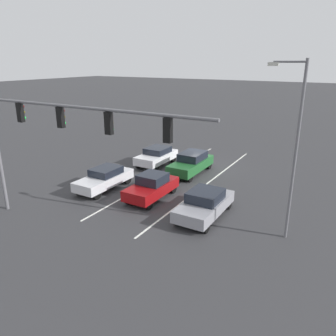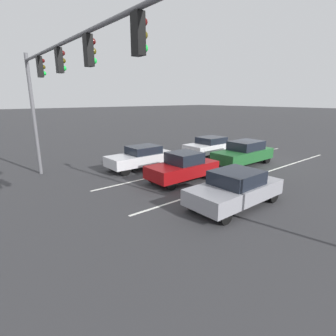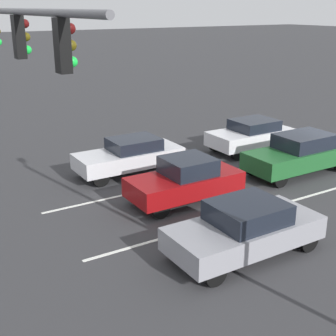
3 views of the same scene
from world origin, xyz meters
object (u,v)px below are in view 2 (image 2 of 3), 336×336
at_px(car_maroon_midlane_front, 183,167).
at_px(car_darkgreen_midlane_second, 244,153).
at_px(car_gray_leftlane_front, 235,188).
at_px(car_white_rightlane_second, 210,146).
at_px(traffic_signal_gantry, 56,77).
at_px(car_silver_rightlane_front, 141,157).

xyz_separation_m(car_maroon_midlane_front, car_darkgreen_midlane_second, (0.01, -5.59, 0.05)).
height_order(car_maroon_midlane_front, car_darkgreen_midlane_second, car_darkgreen_midlane_second).
relative_size(car_gray_leftlane_front, car_white_rightlane_second, 1.08).
bearing_deg(car_maroon_midlane_front, car_gray_leftlane_front, 170.36).
height_order(car_maroon_midlane_front, traffic_signal_gantry, traffic_signal_gantry).
bearing_deg(car_silver_rightlane_front, car_white_rightlane_second, -91.64).
distance_m(car_maroon_midlane_front, car_silver_rightlane_front, 3.62).
height_order(car_silver_rightlane_front, car_white_rightlane_second, car_white_rightlane_second).
height_order(car_white_rightlane_second, traffic_signal_gantry, traffic_signal_gantry).
xyz_separation_m(car_silver_rightlane_front, traffic_signal_gantry, (-1.74, 5.34, 4.50)).
distance_m(car_maroon_midlane_front, car_white_rightlane_second, 6.92).
bearing_deg(traffic_signal_gantry, car_darkgreen_midlane_second, -99.39).
bearing_deg(traffic_signal_gantry, car_white_rightlane_second, -82.39).
distance_m(car_gray_leftlane_front, car_white_rightlane_second, 9.96).
relative_size(car_gray_leftlane_front, car_darkgreen_midlane_second, 0.95).
xyz_separation_m(car_maroon_midlane_front, car_white_rightlane_second, (3.43, -6.01, 0.01)).
relative_size(car_silver_rightlane_front, car_darkgreen_midlane_second, 0.95).
xyz_separation_m(car_silver_rightlane_front, car_gray_leftlane_front, (-7.56, 0.37, 0.00)).
relative_size(car_maroon_midlane_front, car_darkgreen_midlane_second, 0.87).
bearing_deg(car_darkgreen_midlane_second, car_maroon_midlane_front, 90.14).
relative_size(car_silver_rightlane_front, car_gray_leftlane_front, 1.00).
bearing_deg(car_maroon_midlane_front, car_silver_rightlane_front, 4.83).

